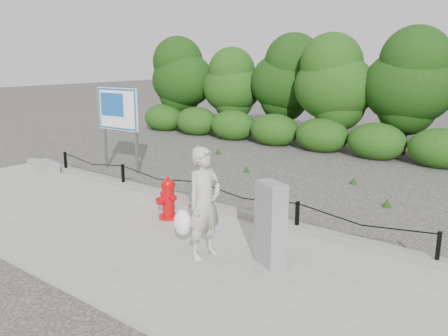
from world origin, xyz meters
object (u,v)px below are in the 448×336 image
advertising_sign (118,113)px  pedestrian (203,204)px  fire_hydrant (168,199)px  concrete_block (47,166)px  utility_cabinet (271,224)px

advertising_sign → pedestrian: bearing=-34.0°
fire_hydrant → advertising_sign: advertising_sign is taller
advertising_sign → concrete_block: bearing=-133.4°
pedestrian → fire_hydrant: bearing=67.8°
pedestrian → advertising_sign: bearing=67.9°
pedestrian → concrete_block: bearing=83.4°
pedestrian → advertising_sign: size_ratio=0.76×
fire_hydrant → advertising_sign: 5.07m
concrete_block → advertising_sign: size_ratio=0.38×
fire_hydrant → utility_cabinet: 2.89m
concrete_block → advertising_sign: bearing=52.3°
pedestrian → concrete_block: pedestrian is taller
concrete_block → fire_hydrant: bearing=-7.2°
utility_cabinet → pedestrian: bearing=-132.8°
fire_hydrant → utility_cabinet: size_ratio=0.59×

